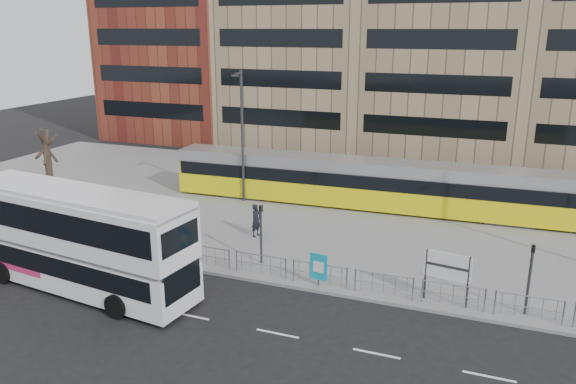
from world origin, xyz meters
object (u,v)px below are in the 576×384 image
(double_decker_bus, at_px, (78,237))
(lamp_post_west, at_px, (242,132))
(pedestrian, at_px, (256,220))
(traffic_light_east, at_px, (530,270))
(tram, at_px, (370,184))
(ad_panel, at_px, (319,267))
(station_sign, at_px, (447,269))
(traffic_light_west, at_px, (261,227))
(bare_tree, at_px, (44,126))

(double_decker_bus, distance_m, lamp_post_west, 14.97)
(pedestrian, bearing_deg, traffic_light_east, -91.89)
(tram, height_order, ad_panel, tram)
(station_sign, relative_size, pedestrian, 1.22)
(double_decker_bus, bearing_deg, traffic_light_west, 44.97)
(double_decker_bus, relative_size, station_sign, 5.18)
(traffic_light_west, distance_m, lamp_post_west, 11.21)
(tram, bearing_deg, bare_tree, -157.63)
(station_sign, bearing_deg, pedestrian, 166.38)
(double_decker_bus, distance_m, ad_panel, 11.12)
(pedestrian, relative_size, traffic_light_west, 0.62)
(tram, bearing_deg, ad_panel, -89.84)
(bare_tree, bearing_deg, double_decker_bus, -41.14)
(ad_panel, distance_m, pedestrian, 7.28)
(pedestrian, distance_m, lamp_post_west, 7.95)
(bare_tree, bearing_deg, lamp_post_west, 33.35)
(pedestrian, xyz_separation_m, traffic_light_east, (14.32, -4.29, 1.02))
(double_decker_bus, distance_m, station_sign, 16.58)
(traffic_light_east, distance_m, bare_tree, 28.75)
(traffic_light_east, bearing_deg, pedestrian, 160.72)
(double_decker_bus, relative_size, traffic_light_east, 3.91)
(lamp_post_west, bearing_deg, double_decker_bus, -95.13)
(lamp_post_west, relative_size, bare_tree, 1.19)
(tram, xyz_separation_m, station_sign, (6.19, -12.21, 0.01))
(ad_panel, distance_m, bare_tree, 20.33)
(station_sign, height_order, traffic_light_east, traffic_light_east)
(traffic_light_west, height_order, lamp_post_west, lamp_post_west)
(double_decker_bus, xyz_separation_m, station_sign, (16.00, 4.28, -0.80))
(double_decker_bus, height_order, lamp_post_west, lamp_post_west)
(ad_panel, bearing_deg, lamp_post_west, 136.73)
(pedestrian, relative_size, bare_tree, 0.25)
(double_decker_bus, xyz_separation_m, ad_panel, (10.32, 3.88, -1.48))
(station_sign, bearing_deg, ad_panel, -167.39)
(double_decker_bus, distance_m, traffic_light_west, 8.64)
(tram, height_order, traffic_light_east, tram)
(traffic_light_east, bearing_deg, bare_tree, 170.56)
(station_sign, bearing_deg, traffic_light_east, 12.52)
(double_decker_bus, relative_size, pedestrian, 6.34)
(traffic_light_west, xyz_separation_m, lamp_post_west, (-5.46, 9.36, 2.86))
(bare_tree, bearing_deg, station_sign, -8.21)
(lamp_post_west, distance_m, bare_tree, 12.43)
(bare_tree, bearing_deg, tram, 24.51)
(traffic_light_east, bearing_deg, station_sign, -178.69)
(traffic_light_west, bearing_deg, bare_tree, -171.08)
(lamp_post_west, bearing_deg, ad_panel, -50.28)
(traffic_light_west, height_order, traffic_light_east, same)
(traffic_light_west, bearing_deg, double_decker_bus, -123.67)
(double_decker_bus, relative_size, lamp_post_west, 1.36)
(pedestrian, xyz_separation_m, traffic_light_west, (1.83, -3.45, 1.02))
(double_decker_bus, height_order, pedestrian, double_decker_bus)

